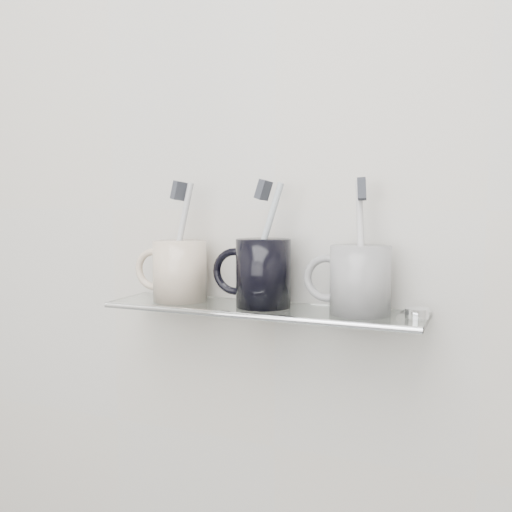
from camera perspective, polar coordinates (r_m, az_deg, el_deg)
The scene contains 18 objects.
wall_back at distance 0.93m, azimuth 1.93°, elevation 4.64°, with size 2.50×2.50×0.00m, color beige.
shelf_glass at distance 0.89m, azimuth 0.49°, elevation -5.37°, with size 0.50×0.12×0.01m, color silver.
shelf_rail at distance 0.84m, azimuth -0.96°, elevation -6.03°, with size 0.01×0.01×0.50m, color silver.
bracket_left at distance 1.03m, azimuth -9.47°, elevation -4.62°, with size 0.02×0.02×0.03m, color silver.
bracket_right at distance 0.88m, azimuth 14.48°, elevation -6.35°, with size 0.02×0.02×0.03m, color silver.
mug_left at distance 0.95m, azimuth -7.61°, elevation -1.46°, with size 0.09×0.09×0.10m, color beige.
mug_left_handle at distance 0.98m, azimuth -10.17°, elevation -1.32°, with size 0.07×0.07×0.01m, color beige.
toothbrush_left at distance 0.95m, azimuth -7.65°, elevation 1.63°, with size 0.01×0.01×0.19m, color #B6B9BA.
bristles_left at distance 0.94m, azimuth -7.71°, elevation 6.48°, with size 0.01×0.02×0.03m, color #2E3139.
mug_center at distance 0.88m, azimuth 0.74°, elevation -1.71°, with size 0.09×0.09×0.11m, color black.
mug_center_handle at distance 0.90m, azimuth -2.13°, elevation -1.57°, with size 0.08×0.08×0.01m, color black.
toothbrush_center at distance 0.88m, azimuth 0.74°, elevation 1.41°, with size 0.01×0.01×0.19m, color silver.
bristles_center at distance 0.88m, azimuth 0.75°, elevation 6.62°, with size 0.01×0.02×0.03m, color #2E3139.
mug_right at distance 0.84m, azimuth 10.39°, elevation -2.37°, with size 0.09×0.09×0.10m, color white.
mug_right_handle at distance 0.85m, azimuth 7.09°, elevation -2.22°, with size 0.07×0.07×0.01m, color white.
toothbrush_right at distance 0.84m, azimuth 10.45°, elevation 1.11°, with size 0.01×0.01×0.19m, color silver.
bristles_right at distance 0.83m, azimuth 10.54°, elevation 6.60°, with size 0.01×0.02×0.03m, color #2E3139.
chrome_cap at distance 0.84m, azimuth 15.78°, elevation -5.52°, with size 0.03×0.03×0.01m, color silver.
Camera 1 is at (0.33, 0.23, 1.26)m, focal length 40.00 mm.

